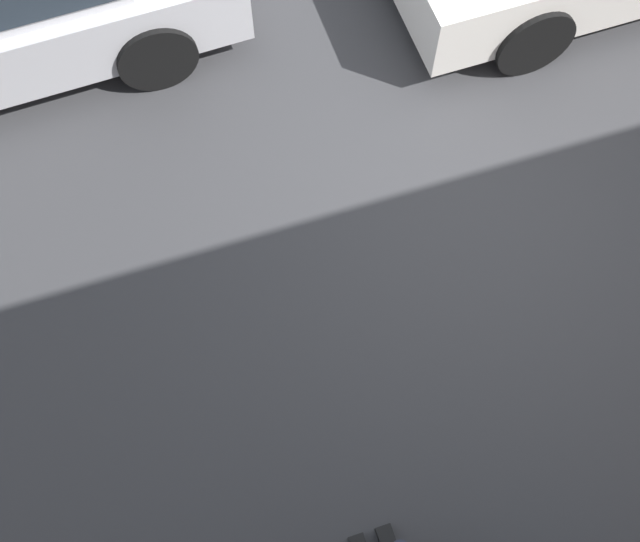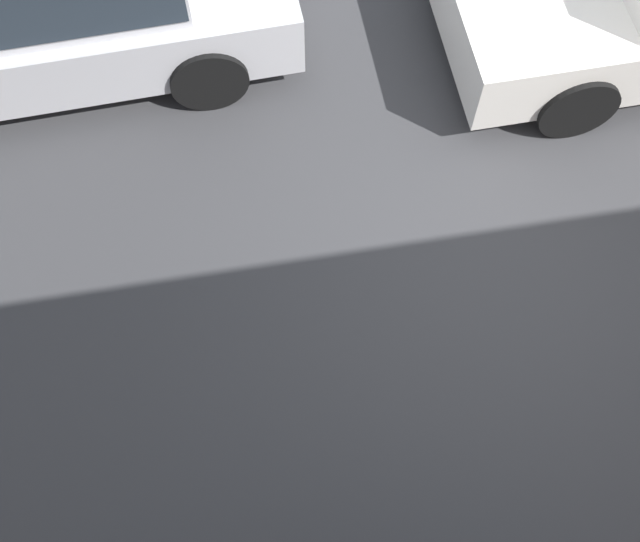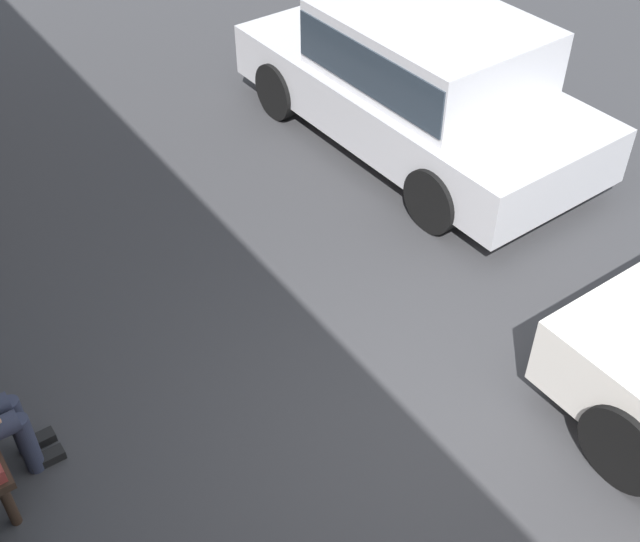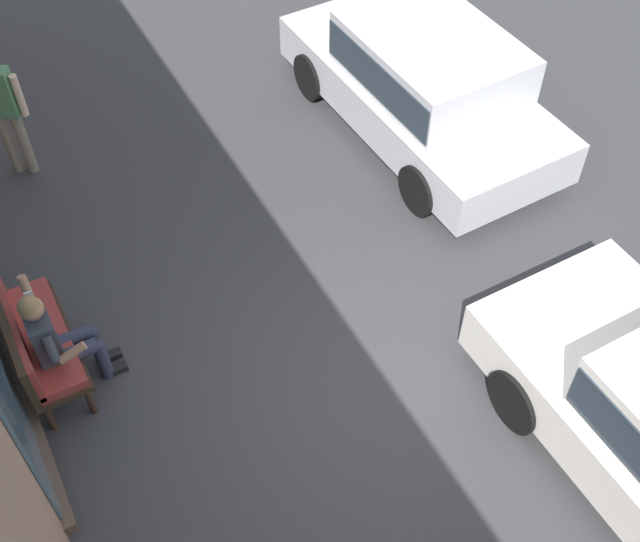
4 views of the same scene
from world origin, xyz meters
name	(u,v)px [view 2 (image 2 of 4)]	position (x,y,z in m)	size (l,w,h in m)	color
ground_plane	(495,237)	(0.00, 0.00, 0.00)	(60.00, 60.00, 0.00)	#38383A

